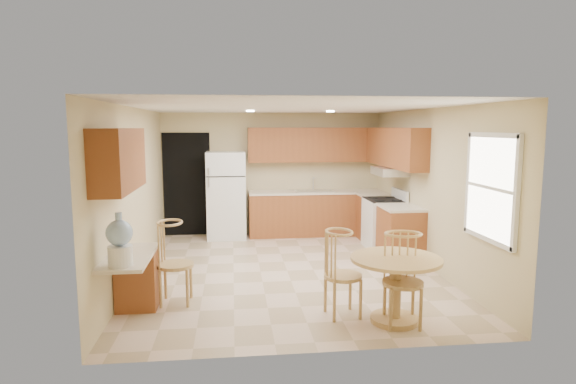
{
  "coord_description": "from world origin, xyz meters",
  "views": [
    {
      "loc": [
        -0.82,
        -7.18,
        2.22
      ],
      "look_at": [
        0.05,
        0.3,
        1.19
      ],
      "focal_mm": 30.0,
      "sensor_mm": 36.0,
      "label": 1
    }
  ],
  "objects": [
    {
      "name": "floor",
      "position": [
        0.0,
        0.0,
        0.0
      ],
      "size": [
        5.5,
        5.5,
        0.0
      ],
      "primitive_type": "plane",
      "color": "beige",
      "rests_on": "ground"
    },
    {
      "name": "wall_back",
      "position": [
        0.0,
        2.75,
        1.25
      ],
      "size": [
        4.5,
        0.02,
        2.5
      ],
      "primitive_type": "cube",
      "color": "#C9BB87",
      "rests_on": "floor"
    },
    {
      "name": "upper_cab_left",
      "position": [
        -2.08,
        -1.6,
        1.85
      ],
      "size": [
        0.33,
        1.4,
        0.7
      ],
      "primitive_type": "cube",
      "color": "brown",
      "rests_on": "wall_left"
    },
    {
      "name": "chair_table_b",
      "position": [
        1.05,
        -2.3,
        0.63
      ],
      "size": [
        0.46,
        0.46,
        1.04
      ],
      "rotation": [
        0.0,
        0.0,
        3.03
      ],
      "color": "tan",
      "rests_on": "floor"
    },
    {
      "name": "sink",
      "position": [
        0.85,
        2.45,
        0.91
      ],
      "size": [
        0.78,
        0.44,
        0.01
      ],
      "primitive_type": "cube",
      "color": "silver",
      "rests_on": "counter_back"
    },
    {
      "name": "water_crock",
      "position": [
        -2.0,
        -2.12,
        1.03
      ],
      "size": [
        0.27,
        0.27,
        0.57
      ],
      "color": "white",
      "rests_on": "desk_top"
    },
    {
      "name": "base_cab_right_b",
      "position": [
        1.95,
        0.4,
        0.43
      ],
      "size": [
        0.6,
        0.8,
        0.87
      ],
      "primitive_type": "cube",
      "color": "brown",
      "rests_on": "floor"
    },
    {
      "name": "upper_cab_right",
      "position": [
        2.08,
        1.21,
        1.85
      ],
      "size": [
        0.33,
        2.42,
        0.7
      ],
      "primitive_type": "cube",
      "color": "brown",
      "rests_on": "wall_right"
    },
    {
      "name": "counter_right_b",
      "position": [
        1.95,
        0.4,
        0.89
      ],
      "size": [
        0.63,
        0.8,
        0.04
      ],
      "primitive_type": "cube",
      "color": "beige",
      "rests_on": "base_cab_right_b"
    },
    {
      "name": "wall_front",
      "position": [
        0.0,
        -2.75,
        1.25
      ],
      "size": [
        4.5,
        0.02,
        2.5
      ],
      "primitive_type": "cube",
      "color": "#C9BB87",
      "rests_on": "floor"
    },
    {
      "name": "range_hood",
      "position": [
        2.0,
        1.18,
        1.42
      ],
      "size": [
        0.5,
        0.76,
        0.14
      ],
      "primitive_type": "cube",
      "color": "silver",
      "rests_on": "upper_cab_right"
    },
    {
      "name": "window",
      "position": [
        2.23,
        -1.85,
        1.5
      ],
      "size": [
        0.06,
        1.12,
        1.3
      ],
      "color": "white",
      "rests_on": "wall_right"
    },
    {
      "name": "wall_left",
      "position": [
        -2.25,
        0.0,
        1.25
      ],
      "size": [
        0.02,
        5.5,
        2.5
      ],
      "primitive_type": "cube",
      "color": "#C9BB87",
      "rests_on": "floor"
    },
    {
      "name": "dining_table",
      "position": [
        1.0,
        -2.1,
        0.5
      ],
      "size": [
        1.02,
        1.02,
        0.76
      ],
      "rotation": [
        0.0,
        0.0,
        -0.12
      ],
      "color": "tan",
      "rests_on": "floor"
    },
    {
      "name": "chair_desk",
      "position": [
        -1.55,
        -1.3,
        0.63
      ],
      "size": [
        0.46,
        0.59,
        1.04
      ],
      "rotation": [
        0.0,
        0.0,
        -1.62
      ],
      "color": "tan",
      "rests_on": "floor"
    },
    {
      "name": "wall_right",
      "position": [
        2.25,
        0.0,
        1.25
      ],
      "size": [
        0.02,
        5.5,
        2.5
      ],
      "primitive_type": "cube",
      "color": "#C9BB87",
      "rests_on": "floor"
    },
    {
      "name": "chair_table_a",
      "position": [
        0.45,
        -1.94,
        0.62
      ],
      "size": [
        0.45,
        0.58,
        1.01
      ],
      "rotation": [
        0.0,
        0.0,
        -1.44
      ],
      "color": "tan",
      "rests_on": "floor"
    },
    {
      "name": "base_cab_back",
      "position": [
        0.88,
        2.45,
        0.43
      ],
      "size": [
        2.75,
        0.6,
        0.87
      ],
      "primitive_type": "cube",
      "color": "brown",
      "rests_on": "floor"
    },
    {
      "name": "ceiling",
      "position": [
        0.0,
        0.0,
        2.5
      ],
      "size": [
        4.5,
        5.5,
        0.02
      ],
      "primitive_type": "cube",
      "color": "white",
      "rests_on": "wall_back"
    },
    {
      "name": "desk_pedestal",
      "position": [
        -2.0,
        -1.32,
        0.36
      ],
      "size": [
        0.48,
        0.42,
        0.72
      ],
      "primitive_type": "cube",
      "color": "brown",
      "rests_on": "floor"
    },
    {
      "name": "counter_back",
      "position": [
        0.88,
        2.45,
        0.89
      ],
      "size": [
        2.75,
        0.63,
        0.04
      ],
      "primitive_type": "cube",
      "color": "beige",
      "rests_on": "base_cab_back"
    },
    {
      "name": "upper_cab_back",
      "position": [
        0.88,
        2.58,
        1.85
      ],
      "size": [
        2.75,
        0.33,
        0.7
      ],
      "primitive_type": "cube",
      "color": "brown",
      "rests_on": "wall_back"
    },
    {
      "name": "desk_top",
      "position": [
        -2.0,
        -1.7,
        0.75
      ],
      "size": [
        0.5,
        1.2,
        0.04
      ],
      "primitive_type": "cube",
      "color": "beige",
      "rests_on": "desk_pedestal"
    },
    {
      "name": "refrigerator",
      "position": [
        -0.95,
        2.4,
        0.86
      ],
      "size": [
        0.76,
        0.74,
        1.73
      ],
      "color": "white",
      "rests_on": "floor"
    },
    {
      "name": "counter_right_a",
      "position": [
        1.95,
        1.85,
        0.89
      ],
      "size": [
        0.63,
        0.59,
        0.04
      ],
      "primitive_type": "cube",
      "color": "beige",
      "rests_on": "base_cab_right_a"
    },
    {
      "name": "doorway",
      "position": [
        -1.75,
        2.73,
        1.05
      ],
      "size": [
        0.9,
        0.02,
        2.1
      ],
      "primitive_type": "cube",
      "color": "black",
      "rests_on": "floor"
    },
    {
      "name": "base_cab_right_a",
      "position": [
        1.95,
        1.85,
        0.43
      ],
      "size": [
        0.6,
        0.59,
        0.87
      ],
      "primitive_type": "cube",
      "color": "brown",
      "rests_on": "floor"
    },
    {
      "name": "can_light_a",
      "position": [
        -0.5,
        1.2,
        2.48
      ],
      "size": [
        0.14,
        0.14,
        0.02
      ],
      "primitive_type": "cylinder",
      "color": "white",
      "rests_on": "ceiling"
    },
    {
      "name": "can_light_b",
      "position": [
        0.9,
        1.2,
        2.48
      ],
      "size": [
        0.14,
        0.14,
        0.02
      ],
      "primitive_type": "cylinder",
      "color": "white",
      "rests_on": "ceiling"
    },
    {
      "name": "stove",
      "position": [
        1.92,
        1.18,
        0.47
      ],
      "size": [
        0.65,
        0.76,
        1.09
      ],
      "color": "white",
      "rests_on": "floor"
    }
  ]
}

